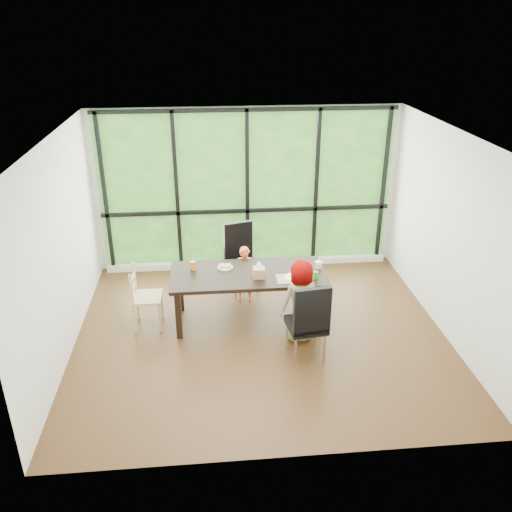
% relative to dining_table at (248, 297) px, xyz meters
% --- Properties ---
extents(ground, '(5.00, 5.00, 0.00)m').
position_rel_dining_table_xyz_m(ground, '(0.14, -0.37, -0.38)').
color(ground, black).
rests_on(ground, ground).
extents(back_wall, '(5.00, 0.00, 5.00)m').
position_rel_dining_table_xyz_m(back_wall, '(0.14, 1.88, 0.98)').
color(back_wall, silver).
rests_on(back_wall, ground).
extents(foliage_backdrop, '(4.80, 0.02, 2.65)m').
position_rel_dining_table_xyz_m(foliage_backdrop, '(0.14, 1.86, 0.98)').
color(foliage_backdrop, '#245220').
rests_on(foliage_backdrop, back_wall).
extents(window_mullions, '(4.80, 0.06, 2.65)m').
position_rel_dining_table_xyz_m(window_mullions, '(0.14, 1.82, 0.98)').
color(window_mullions, black).
rests_on(window_mullions, back_wall).
extents(window_sill, '(4.80, 0.12, 0.10)m').
position_rel_dining_table_xyz_m(window_sill, '(0.14, 1.78, -0.33)').
color(window_sill, silver).
rests_on(window_sill, ground).
extents(dining_table, '(2.17, 1.03, 0.75)m').
position_rel_dining_table_xyz_m(dining_table, '(0.00, 0.00, 0.00)').
color(dining_table, black).
rests_on(dining_table, ground).
extents(chair_window_leather, '(0.57, 0.57, 1.08)m').
position_rel_dining_table_xyz_m(chair_window_leather, '(-0.01, 0.90, 0.17)').
color(chair_window_leather, black).
rests_on(chair_window_leather, ground).
extents(chair_interior_leather, '(0.51, 0.51, 1.08)m').
position_rel_dining_table_xyz_m(chair_interior_leather, '(0.65, -0.94, 0.17)').
color(chair_interior_leather, black).
rests_on(chair_interior_leather, ground).
extents(chair_end_beech, '(0.40, 0.42, 0.90)m').
position_rel_dining_table_xyz_m(chair_end_beech, '(-1.40, -0.02, 0.08)').
color(chair_end_beech, tan).
rests_on(chair_end_beech, ground).
extents(child_toddler, '(0.34, 0.24, 0.89)m').
position_rel_dining_table_xyz_m(child_toddler, '(-0.00, 0.56, 0.07)').
color(child_toddler, orange).
rests_on(child_toddler, ground).
extents(child_older, '(0.64, 0.52, 1.14)m').
position_rel_dining_table_xyz_m(child_older, '(0.63, -0.52, 0.20)').
color(child_older, gray).
rests_on(child_older, ground).
extents(placemat, '(0.39, 0.29, 0.01)m').
position_rel_dining_table_xyz_m(placemat, '(0.57, -0.23, 0.38)').
color(placemat, tan).
rests_on(placemat, dining_table).
extents(plate_far, '(0.22, 0.22, 0.01)m').
position_rel_dining_table_xyz_m(plate_far, '(-0.31, 0.19, 0.38)').
color(plate_far, white).
rests_on(plate_far, dining_table).
extents(plate_near, '(0.25, 0.25, 0.02)m').
position_rel_dining_table_xyz_m(plate_near, '(0.60, -0.20, 0.38)').
color(plate_near, white).
rests_on(plate_near, dining_table).
extents(orange_cup, '(0.08, 0.08, 0.13)m').
position_rel_dining_table_xyz_m(orange_cup, '(-0.75, 0.17, 0.44)').
color(orange_cup, orange).
rests_on(orange_cup, dining_table).
extents(green_cup, '(0.07, 0.07, 0.10)m').
position_rel_dining_table_xyz_m(green_cup, '(0.89, -0.26, 0.43)').
color(green_cup, green).
rests_on(green_cup, dining_table).
extents(white_mug, '(0.09, 0.09, 0.10)m').
position_rel_dining_table_xyz_m(white_mug, '(1.00, 0.07, 0.42)').
color(white_mug, white).
rests_on(white_mug, dining_table).
extents(tissue_box, '(0.16, 0.16, 0.14)m').
position_rel_dining_table_xyz_m(tissue_box, '(0.14, -0.14, 0.44)').
color(tissue_box, tan).
rests_on(tissue_box, dining_table).
extents(crepe_rolls_far, '(0.20, 0.12, 0.04)m').
position_rel_dining_table_xyz_m(crepe_rolls_far, '(-0.31, 0.19, 0.41)').
color(crepe_rolls_far, tan).
rests_on(crepe_rolls_far, plate_far).
extents(crepe_rolls_near, '(0.05, 0.12, 0.04)m').
position_rel_dining_table_xyz_m(crepe_rolls_near, '(0.60, -0.20, 0.41)').
color(crepe_rolls_near, tan).
rests_on(crepe_rolls_near, plate_near).
extents(straw_white, '(0.01, 0.04, 0.20)m').
position_rel_dining_table_xyz_m(straw_white, '(-0.75, 0.17, 0.54)').
color(straw_white, white).
rests_on(straw_white, orange_cup).
extents(straw_pink, '(0.01, 0.04, 0.20)m').
position_rel_dining_table_xyz_m(straw_pink, '(0.89, -0.26, 0.52)').
color(straw_pink, pink).
rests_on(straw_pink, green_cup).
extents(tissue, '(0.12, 0.12, 0.11)m').
position_rel_dining_table_xyz_m(tissue, '(0.14, -0.14, 0.57)').
color(tissue, white).
rests_on(tissue, tissue_box).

